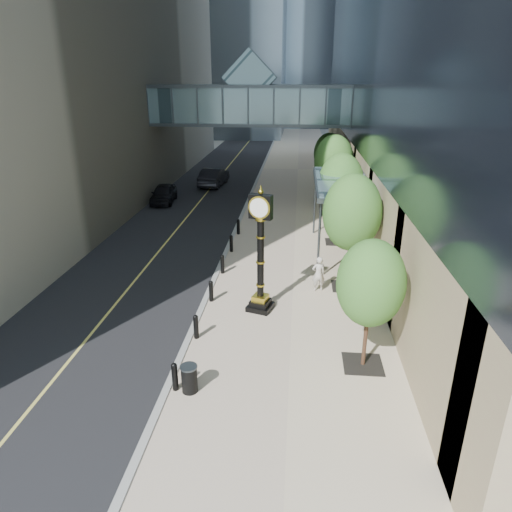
{
  "coord_description": "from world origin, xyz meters",
  "views": [
    {
      "loc": [
        1.08,
        -11.05,
        9.63
      ],
      "look_at": [
        -0.52,
        6.05,
        2.88
      ],
      "focal_mm": 32.0,
      "sensor_mm": 36.0,
      "label": 1
    }
  ],
  "objects_px": {
    "pedestrian": "(318,274)",
    "car_near": "(164,194)",
    "street_clock": "(261,260)",
    "trash_bin": "(189,379)",
    "car_far": "(214,177)"
  },
  "relations": [
    {
      "from": "street_clock",
      "to": "pedestrian",
      "type": "relative_size",
      "value": 3.13
    },
    {
      "from": "street_clock",
      "to": "pedestrian",
      "type": "xyz_separation_m",
      "value": [
        2.59,
        2.16,
        -1.48
      ]
    },
    {
      "from": "trash_bin",
      "to": "street_clock",
      "type": "bearing_deg",
      "value": 72.77
    },
    {
      "from": "trash_bin",
      "to": "car_far",
      "type": "distance_m",
      "value": 30.58
    },
    {
      "from": "street_clock",
      "to": "car_near",
      "type": "relative_size",
      "value": 1.26
    },
    {
      "from": "street_clock",
      "to": "car_near",
      "type": "bearing_deg",
      "value": 135.25
    },
    {
      "from": "pedestrian",
      "to": "car_far",
      "type": "height_order",
      "value": "pedestrian"
    },
    {
      "from": "trash_bin",
      "to": "pedestrian",
      "type": "relative_size",
      "value": 0.52
    },
    {
      "from": "trash_bin",
      "to": "car_far",
      "type": "xyz_separation_m",
      "value": [
        -4.65,
        30.22,
        0.35
      ]
    },
    {
      "from": "street_clock",
      "to": "trash_bin",
      "type": "height_order",
      "value": "street_clock"
    },
    {
      "from": "street_clock",
      "to": "car_far",
      "type": "relative_size",
      "value": 1.06
    },
    {
      "from": "trash_bin",
      "to": "car_near",
      "type": "bearing_deg",
      "value": 107.88
    },
    {
      "from": "trash_bin",
      "to": "car_near",
      "type": "xyz_separation_m",
      "value": [
        -7.64,
        23.68,
        0.24
      ]
    },
    {
      "from": "trash_bin",
      "to": "pedestrian",
      "type": "height_order",
      "value": "pedestrian"
    },
    {
      "from": "pedestrian",
      "to": "car_near",
      "type": "distance_m",
      "value": 19.77
    }
  ]
}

